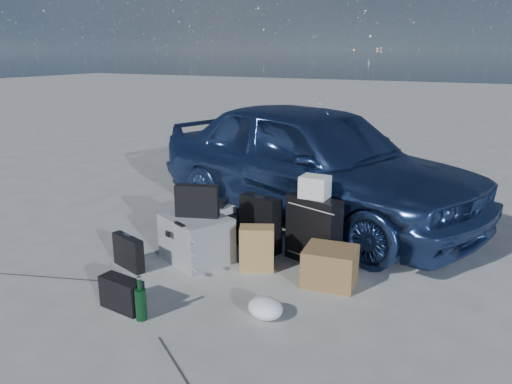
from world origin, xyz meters
TOP-DOWN VIEW (x-y plane):
  - ground at (0.00, 0.00)m, footprint 60.00×60.00m
  - car at (0.26, 2.15)m, footprint 4.36×2.86m
  - pelican_case at (-0.26, 0.50)m, footprint 0.75×0.69m
  - laptop_bag at (-0.24, 0.51)m, footprint 0.41×0.22m
  - briefcase at (-0.71, 0.07)m, footprint 0.40×0.20m
  - suitcase_left at (0.17, 1.00)m, footprint 0.45×0.26m
  - suitcase_right at (0.73, 0.96)m, footprint 0.56×0.34m
  - white_carton at (0.73, 0.97)m, footprint 0.25×0.20m
  - duffel_bag at (-0.38, 1.06)m, footprint 0.67×0.46m
  - flat_box_white at (-0.40, 1.04)m, footprint 0.47×0.42m
  - flat_box_black at (-0.40, 1.03)m, footprint 0.31×0.24m
  - kraft_bag at (0.34, 0.57)m, footprint 0.36×0.30m
  - cardboard_box at (1.03, 0.59)m, footprint 0.47×0.42m
  - plastic_bag at (0.78, -0.16)m, footprint 0.35×0.33m
  - messenger_bag at (-0.25, -0.54)m, footprint 0.38×0.18m
  - green_bottle at (-0.02, -0.60)m, footprint 0.10×0.10m

SIDE VIEW (x-z plane):
  - ground at x=0.00m, z-range 0.00..0.00m
  - plastic_bag at x=0.78m, z-range 0.00..0.15m
  - messenger_bag at x=-0.25m, z-range 0.00..0.26m
  - briefcase at x=-0.71m, z-range 0.00..0.31m
  - duffel_bag at x=-0.38m, z-range 0.00..0.31m
  - cardboard_box at x=1.03m, z-range 0.00..0.32m
  - green_bottle at x=-0.02m, z-range 0.00..0.33m
  - kraft_bag at x=0.34m, z-range 0.00..0.41m
  - pelican_case at x=-0.26m, z-range 0.00..0.44m
  - suitcase_left at x=0.17m, z-range 0.00..0.56m
  - suitcase_right at x=0.73m, z-range 0.00..0.63m
  - flat_box_white at x=-0.40m, z-range 0.31..0.38m
  - flat_box_black at x=-0.40m, z-range 0.38..0.44m
  - laptop_bag at x=-0.24m, z-range 0.44..0.74m
  - car at x=0.26m, z-range 0.00..1.38m
  - white_carton at x=0.73m, z-range 0.63..0.83m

